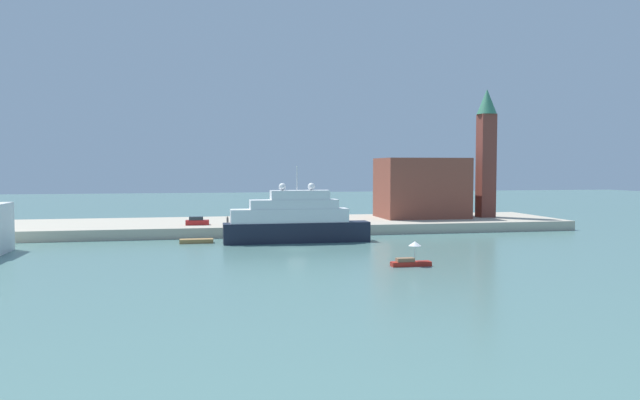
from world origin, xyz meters
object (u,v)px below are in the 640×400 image
object	(u,v)px
harbor_building	(421,188)
bell_tower	(486,147)
large_yacht	(295,221)
work_barge	(196,241)
mooring_bollard	(324,223)
small_motorboat	(411,259)
parked_car	(197,221)
person_figure	(228,221)

from	to	relation	value
harbor_building	bell_tower	size ratio (longest dim) A/B	0.65
large_yacht	bell_tower	xyz separation A→B (m)	(41.76, 19.33, 12.48)
work_barge	mooring_bollard	world-z (taller)	mooring_bollard
small_motorboat	mooring_bollard	xyz separation A→B (m)	(-3.71, 33.74, 1.31)
harbor_building	small_motorboat	bearing A→B (deg)	-112.07
small_motorboat	bell_tower	xyz separation A→B (m)	(31.71, 44.51, 14.88)
parked_car	person_figure	size ratio (longest dim) A/B	2.59
harbor_building	person_figure	size ratio (longest dim) A/B	10.83
harbor_building	mooring_bollard	size ratio (longest dim) A/B	18.86
bell_tower	person_figure	bearing A→B (deg)	-172.17
parked_car	person_figure	bearing A→B (deg)	-12.68
small_motorboat	mooring_bollard	distance (m)	33.97
large_yacht	work_barge	size ratio (longest dim) A/B	4.45
work_barge	harbor_building	size ratio (longest dim) A/B	0.31
bell_tower	large_yacht	bearing A→B (deg)	-155.16
harbor_building	bell_tower	bearing A→B (deg)	-7.48
large_yacht	bell_tower	distance (m)	47.68
person_figure	bell_tower	bearing A→B (deg)	7.83
work_barge	mooring_bollard	xyz separation A→B (m)	(21.50, 6.43, 1.89)
work_barge	bell_tower	world-z (taller)	bell_tower
parked_car	person_figure	distance (m)	5.33
large_yacht	bell_tower	bearing A→B (deg)	24.84
work_barge	parked_car	size ratio (longest dim) A/B	1.29
large_yacht	bell_tower	size ratio (longest dim) A/B	0.90
work_barge	person_figure	xyz separation A→B (m)	(5.23, 10.09, 2.16)
person_figure	mooring_bollard	size ratio (longest dim) A/B	1.74
bell_tower	parked_car	world-z (taller)	bell_tower
harbor_building	mooring_bollard	distance (m)	26.26
harbor_building	parked_car	xyz separation A→B (m)	(-43.92, -7.64, -5.29)
bell_tower	mooring_bollard	bearing A→B (deg)	-163.09
harbor_building	parked_car	world-z (taller)	harbor_building
work_barge	bell_tower	bearing A→B (deg)	16.81
large_yacht	person_figure	bearing A→B (deg)	129.09
large_yacht	mooring_bollard	distance (m)	10.71
parked_car	small_motorboat	bearing A→B (deg)	-56.86
person_figure	mooring_bollard	bearing A→B (deg)	-12.68
harbor_building	mooring_bollard	world-z (taller)	harbor_building
small_motorboat	bell_tower	distance (m)	56.64
harbor_building	bell_tower	distance (m)	15.39
work_barge	bell_tower	size ratio (longest dim) A/B	0.20
large_yacht	small_motorboat	world-z (taller)	large_yacht
small_motorboat	person_figure	xyz separation A→B (m)	(-19.98, 37.40, 1.58)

